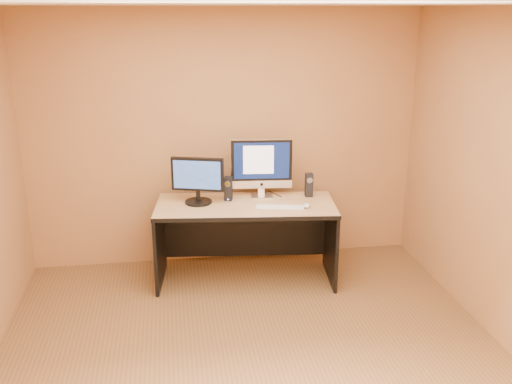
# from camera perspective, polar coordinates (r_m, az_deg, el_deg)

# --- Properties ---
(floor) EXTENTS (4.00, 4.00, 0.00)m
(floor) POSITION_cam_1_polar(r_m,az_deg,el_deg) (4.53, -0.16, -16.77)
(floor) COLOR brown
(floor) RESTS_ON ground
(walls) EXTENTS (4.00, 4.00, 2.60)m
(walls) POSITION_cam_1_polar(r_m,az_deg,el_deg) (3.93, -0.17, -1.01)
(walls) COLOR #A17141
(walls) RESTS_ON ground
(ceiling) EXTENTS (4.00, 4.00, 0.00)m
(ceiling) POSITION_cam_1_polar(r_m,az_deg,el_deg) (3.72, -0.19, 18.28)
(ceiling) COLOR white
(ceiling) RESTS_ON walls
(desk) EXTENTS (1.78, 0.93, 0.79)m
(desk) POSITION_cam_1_polar(r_m,az_deg,el_deg) (5.59, -1.03, -5.06)
(desk) COLOR tan
(desk) RESTS_ON ground
(imac) EXTENTS (0.63, 0.28, 0.59)m
(imac) POSITION_cam_1_polar(r_m,az_deg,el_deg) (5.59, 0.58, 2.44)
(imac) COLOR silver
(imac) RESTS_ON desk
(second_monitor) EXTENTS (0.56, 0.39, 0.45)m
(second_monitor) POSITION_cam_1_polar(r_m,az_deg,el_deg) (5.44, -5.85, 1.13)
(second_monitor) COLOR black
(second_monitor) RESTS_ON desk
(speaker_left) EXTENTS (0.09, 0.09, 0.23)m
(speaker_left) POSITION_cam_1_polar(r_m,az_deg,el_deg) (5.53, -2.78, 0.34)
(speaker_left) COLOR black
(speaker_left) RESTS_ON desk
(speaker_right) EXTENTS (0.08, 0.08, 0.23)m
(speaker_right) POSITION_cam_1_polar(r_m,az_deg,el_deg) (5.66, 5.32, 0.71)
(speaker_right) COLOR black
(speaker_right) RESTS_ON desk
(keyboard) EXTENTS (0.47, 0.21, 0.02)m
(keyboard) POSITION_cam_1_polar(r_m,az_deg,el_deg) (5.34, 2.43, -1.54)
(keyboard) COLOR silver
(keyboard) RESTS_ON desk
(mouse) EXTENTS (0.09, 0.12, 0.04)m
(mouse) POSITION_cam_1_polar(r_m,az_deg,el_deg) (5.38, 5.10, -1.33)
(mouse) COLOR silver
(mouse) RESTS_ON desk
(cable_a) EXTENTS (0.10, 0.22, 0.01)m
(cable_a) POSITION_cam_1_polar(r_m,az_deg,el_deg) (5.74, 1.87, -0.17)
(cable_a) COLOR black
(cable_a) RESTS_ON desk
(cable_b) EXTENTS (0.13, 0.15, 0.01)m
(cable_b) POSITION_cam_1_polar(r_m,az_deg,el_deg) (5.73, 0.51, -0.21)
(cable_b) COLOR black
(cable_b) RESTS_ON desk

